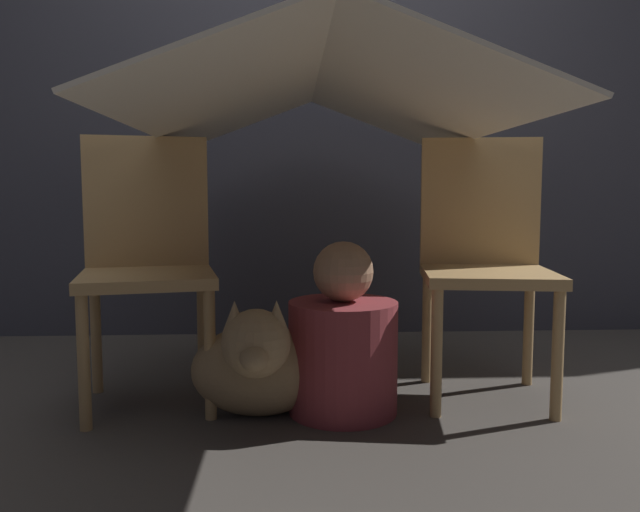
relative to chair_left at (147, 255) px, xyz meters
The scene contains 7 objects.
ground_plane 0.78m from the chair_left, 18.42° to the right, with size 8.80×8.80×0.00m, color #47423D.
wall_back 1.38m from the chair_left, 59.70° to the left, with size 7.00×0.05×2.50m.
chair_left is the anchor object (origin of this frame).
chair_right 1.15m from the chair_left, ahead, with size 0.48×0.48×0.90m.
sheet_canopy 0.78m from the chair_left, ahead, with size 1.13×1.54×0.22m.
person_front 0.72m from the chair_left, 15.21° to the right, with size 0.35×0.35×0.55m.
dog 0.55m from the chair_left, 32.34° to the right, with size 0.43×0.40×0.39m.
Camera 1 is at (-0.10, -1.92, 0.70)m, focal length 35.00 mm.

